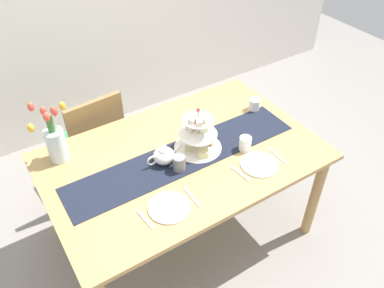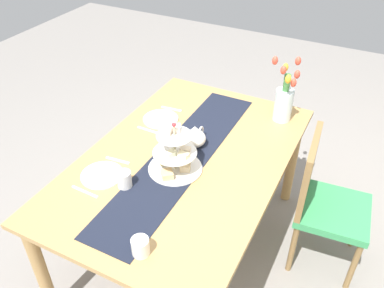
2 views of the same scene
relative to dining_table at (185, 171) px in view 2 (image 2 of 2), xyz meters
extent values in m
plane|color=gray|center=(0.00, 0.00, -0.68)|extent=(8.00, 8.00, 0.00)
cube|color=tan|center=(0.00, 0.00, 0.08)|extent=(1.69, 1.09, 0.03)
cylinder|color=tan|center=(-0.77, -0.47, -0.31)|extent=(0.07, 0.07, 0.74)
cylinder|color=tan|center=(0.77, -0.47, -0.31)|extent=(0.07, 0.07, 0.74)
cylinder|color=tan|center=(-0.77, 0.47, -0.31)|extent=(0.07, 0.07, 0.74)
cylinder|color=olive|center=(-0.16, 1.04, -0.47)|extent=(0.04, 0.04, 0.41)
cylinder|color=olive|center=(-0.52, 1.01, -0.47)|extent=(0.04, 0.04, 0.41)
cylinder|color=olive|center=(-0.13, 0.68, -0.47)|extent=(0.04, 0.04, 0.41)
cylinder|color=olive|center=(-0.49, 0.65, -0.47)|extent=(0.04, 0.04, 0.41)
cube|color=#389356|center=(-0.33, 0.84, -0.24)|extent=(0.46, 0.46, 0.05)
cube|color=olive|center=(-0.31, 0.65, 0.01)|extent=(0.42, 0.07, 0.45)
cube|color=black|center=(0.00, -0.02, 0.10)|extent=(1.51, 0.30, 0.00)
cylinder|color=beige|center=(0.11, 0.00, 0.24)|extent=(0.01, 0.01, 0.28)
cylinder|color=white|center=(0.11, 0.00, 0.10)|extent=(0.30, 0.30, 0.01)
cylinder|color=white|center=(0.11, 0.00, 0.21)|extent=(0.24, 0.24, 0.01)
cylinder|color=white|center=(0.11, 0.00, 0.32)|extent=(0.19, 0.19, 0.01)
cube|color=#DFB97D|center=(0.20, 0.00, 0.12)|extent=(0.09, 0.09, 0.04)
cube|color=beige|center=(0.11, 0.06, 0.13)|extent=(0.07, 0.07, 0.04)
cube|color=beige|center=(0.06, 0.01, 0.13)|extent=(0.07, 0.07, 0.04)
cube|color=beige|center=(0.10, -0.09, 0.13)|extent=(0.08, 0.08, 0.04)
cube|color=beige|center=(0.15, 0.00, 0.23)|extent=(0.06, 0.05, 0.03)
cube|color=#F1E7BD|center=(0.14, 0.07, 0.23)|extent=(0.04, 0.06, 0.03)
cube|color=beige|center=(0.09, 0.05, 0.23)|extent=(0.05, 0.06, 0.03)
cube|color=silver|center=(0.07, -0.01, 0.34)|extent=(0.07, 0.06, 0.03)
cube|color=#F0D9C8|center=(0.09, -0.05, 0.34)|extent=(0.06, 0.07, 0.03)
cube|color=silver|center=(0.13, -0.04, 0.34)|extent=(0.05, 0.06, 0.03)
sphere|color=red|center=(0.11, 0.00, 0.39)|extent=(0.02, 0.02, 0.02)
ellipsoid|color=white|center=(-0.13, 0.00, 0.15)|extent=(0.13, 0.13, 0.10)
cone|color=white|center=(-0.13, 0.00, 0.22)|extent=(0.06, 0.06, 0.04)
cylinder|color=white|center=(-0.04, 0.00, 0.16)|extent=(0.07, 0.02, 0.06)
torus|color=white|center=(-0.21, 0.00, 0.15)|extent=(0.07, 0.01, 0.07)
cylinder|color=silver|center=(-0.65, 0.37, 0.20)|extent=(0.12, 0.12, 0.21)
cylinder|color=#3D7538|center=(-0.65, 0.37, 0.36)|extent=(0.04, 0.04, 0.12)
ellipsoid|color=yellow|center=(-0.56, 0.40, 0.44)|extent=(0.04, 0.04, 0.06)
ellipsoid|color=#EF4C38|center=(-0.60, 0.42, 0.40)|extent=(0.04, 0.04, 0.06)
ellipsoid|color=#EF4C38|center=(-0.66, 0.43, 0.43)|extent=(0.04, 0.04, 0.06)
ellipsoid|color=#EF4C38|center=(-0.72, 0.41, 0.49)|extent=(0.04, 0.04, 0.06)
ellipsoid|color=yellow|center=(-0.76, 0.33, 0.41)|extent=(0.04, 0.04, 0.06)
ellipsoid|color=#EF4C38|center=(-0.67, 0.28, 0.48)|extent=(0.04, 0.04, 0.06)
ellipsoid|color=#EF4C38|center=(-0.62, 0.35, 0.46)|extent=(0.04, 0.04, 0.06)
cylinder|color=white|center=(0.68, 0.14, 0.14)|extent=(0.08, 0.08, 0.08)
cylinder|color=white|center=(-0.28, -0.33, 0.10)|extent=(0.23, 0.23, 0.01)
cube|color=silver|center=(-0.43, -0.33, 0.10)|extent=(0.03, 0.15, 0.01)
cube|color=silver|center=(-0.14, -0.33, 0.10)|extent=(0.02, 0.17, 0.01)
cylinder|color=white|center=(0.34, -0.33, 0.10)|extent=(0.23, 0.23, 0.01)
cube|color=silver|center=(0.20, -0.33, 0.10)|extent=(0.03, 0.15, 0.01)
cube|color=silver|center=(0.49, -0.33, 0.10)|extent=(0.02, 0.17, 0.01)
cylinder|color=slate|center=(-0.08, -0.10, 0.15)|extent=(0.08, 0.08, 0.09)
cylinder|color=white|center=(0.36, -0.17, 0.14)|extent=(0.08, 0.08, 0.09)
camera|label=1|loc=(-0.92, -1.56, 1.72)|focal=36.69mm
camera|label=2|loc=(1.59, 0.85, 1.53)|focal=37.64mm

